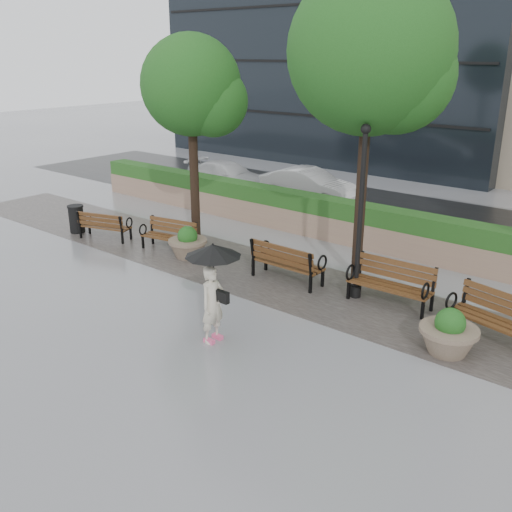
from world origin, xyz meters
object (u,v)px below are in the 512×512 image
Objects in this scene: car_left at (227,175)px; pedestrian at (213,284)px; planter_left at (188,245)px; lamppost at (360,225)px; bench_3 at (390,293)px; planter_right at (449,336)px; bench_1 at (169,242)px; bench_0 at (105,231)px; bench_4 at (495,329)px; car_right at (309,185)px; trash_bin at (77,220)px; bench_2 at (287,270)px.

pedestrian is (9.47, -10.99, 0.72)m from car_left.
lamppost is at bearing 6.25° from planter_left.
planter_right is (2.02, -1.42, 0.07)m from bench_3.
bench_1 is 0.45× the size of car_left.
bench_0 is at bearing -168.81° from car_left.
planter_left is at bearing -147.21° from car_left.
lamppost reaches higher than bench_1.
bench_1 is 9.81m from bench_4.
bench_1 is 9.27m from planter_right.
car_right is (-6.44, 7.36, -1.22)m from lamppost.
trash_bin is at bearing 179.52° from planter_right.
bench_4 is 6.04m from pedestrian.
car_left is (-11.54, 6.97, 0.27)m from bench_3.
bench_3 is 1.81m from lamppost.
bench_0 is 8.34m from car_left.
bench_2 is 2.86m from bench_3.
pedestrian is at bearing -119.02° from bench_3.
lamppost is at bearing -16.74° from pedestrian.
car_left is at bearing 166.33° from bench_4.
bench_3 is 2.63m from bench_4.
car_left reaches higher than planter_right.
planter_left is 1.29× the size of trash_bin.
car_left is at bearing 146.50° from lamppost.
lamppost is at bearing 169.28° from bench_0.
pedestrian is (4.21, -3.35, 0.94)m from planter_left.
bench_2 is 0.47× the size of lamppost.
bench_2 is 2.25× the size of trash_bin.
bench_1 reaches higher than trash_bin.
trash_bin is at bearing 7.07° from bench_2.
planter_left is at bearing 7.54° from trash_bin.
planter_left is at bearing -173.75° from lamppost.
bench_4 is at bearing -9.24° from bench_1.
bench_3 is 0.48× the size of lamppost.
pedestrian is (-4.09, -2.61, 0.92)m from planter_right.
bench_2 is 1.70× the size of planter_right.
trash_bin is 0.22× the size of car_right.
lamppost is (6.32, 0.51, 1.62)m from bench_1.
bench_2 reaches higher than bench_1.
planter_left reaches higher than bench_0.
car_left is at bearing -39.66° from bench_2.
bench_2 reaches higher than trash_bin.
pedestrian is (0.77, -3.67, 0.99)m from bench_2.
planter_right is (8.31, -0.74, 0.01)m from planter_left.
lamppost reaches higher than pedestrian.
bench_0 is 2.54m from bench_1.
planter_left is at bearing -16.02° from bench_1.
bench_0 is 0.99× the size of bench_1.
planter_left is at bearing -175.63° from bench_3.
bench_4 is 0.49× the size of lamppost.
bench_3 is 2.47m from planter_right.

